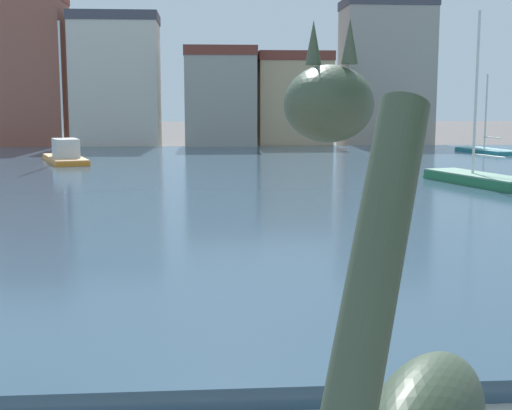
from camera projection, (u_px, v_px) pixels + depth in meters
The scene contains 9 objects.
harbor_water at pixel (218, 183), 33.58m from camera, with size 86.71×49.95×0.43m, color #334C60.
sailboat_teal at pixel (483, 153), 51.27m from camera, with size 2.90×6.94×6.03m.
sailboat_orange at pixel (64, 159), 42.98m from camera, with size 4.17×7.84×8.87m.
sailboat_green at pixel (470, 182), 31.53m from camera, with size 3.41×7.22×7.98m.
townhouse_end_terrace at pixel (29, 71), 60.72m from camera, with size 6.36×5.74×13.38m.
townhouse_tall_gabled at pixel (116, 82), 60.18m from camera, with size 7.44×5.37×11.51m.
townhouse_narrow_midrow at pixel (220, 99), 59.66m from camera, with size 6.01×6.27×8.61m.
townhouse_wide_warehouse at pixel (294, 101), 60.86m from camera, with size 6.34×5.28×8.29m.
townhouse_corner_house at pixel (386, 74), 64.32m from camera, with size 8.14×5.34×13.25m.
Camera 1 is at (-0.72, 0.14, 4.03)m, focal length 49.22 mm.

